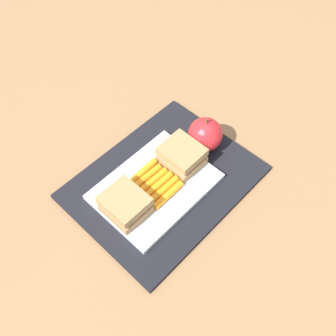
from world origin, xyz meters
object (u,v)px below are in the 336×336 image
Objects in this scene: sandwich_half_left at (125,204)px; apple at (206,135)px; food_tray at (155,187)px; sandwich_half_right at (182,156)px; carrot_sticks_bundle at (155,183)px.

sandwich_half_left is 0.94× the size of apple.
food_tray is at bearing 0.00° from sandwich_half_left.
sandwich_half_right is (0.16, 0.00, 0.00)m from sandwich_half_left.
sandwich_half_left is 0.08m from carrot_sticks_bundle.
carrot_sticks_bundle is (-0.08, -0.00, -0.02)m from sandwich_half_right.
carrot_sticks_bundle is at bearing -179.82° from sandwich_half_right.
apple reaches higher than sandwich_half_right.
sandwich_half_left is 0.90× the size of carrot_sticks_bundle.
food_tray is at bearing 108.85° from carrot_sticks_bundle.
carrot_sticks_bundle is at bearing -71.15° from food_tray.
apple reaches higher than food_tray.
sandwich_half_left is at bearing 180.00° from food_tray.
sandwich_half_right is 0.94× the size of apple.
food_tray is 2.88× the size of sandwich_half_right.
sandwich_half_right is 0.07m from apple.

